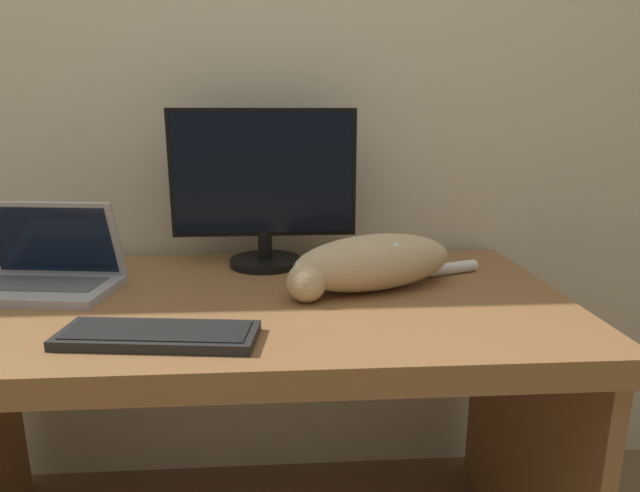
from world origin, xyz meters
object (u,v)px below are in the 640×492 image
Objects in this scene: monitor at (264,187)px; external_keyboard at (158,335)px; cat at (371,262)px; laptop at (44,273)px.

external_keyboard is (-0.19, -0.51, -0.21)m from monitor.
cat is (0.45, 0.28, 0.06)m from external_keyboard.
cat is (0.27, -0.23, -0.15)m from monitor.
monitor is 0.96× the size of cat.
laptop is at bearing 143.78° from external_keyboard.
monitor reaches higher than laptop.
monitor is 1.38× the size of laptop.
laptop is 0.80m from cat.
laptop is (-0.53, -0.19, -0.18)m from monitor.
external_keyboard is at bearing -35.11° from laptop.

